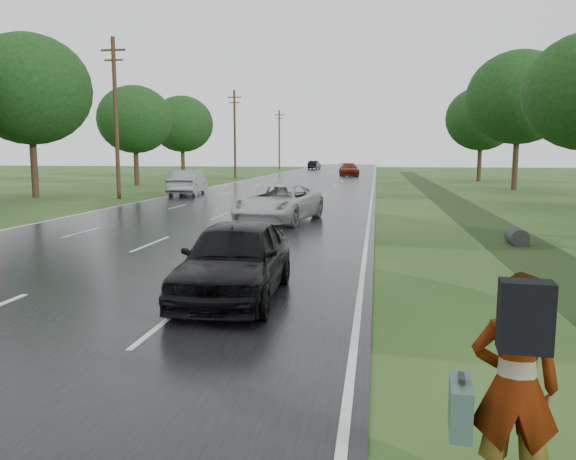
# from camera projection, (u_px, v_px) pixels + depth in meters

# --- Properties ---
(road) EXTENTS (14.00, 180.00, 0.04)m
(road) POSITION_uv_depth(u_px,v_px,m) (303.00, 183.00, 53.99)
(road) COLOR black
(road) RESTS_ON ground
(edge_stripe_east) EXTENTS (0.12, 180.00, 0.01)m
(edge_stripe_east) POSITION_uv_depth(u_px,v_px,m) (373.00, 183.00, 52.95)
(edge_stripe_east) COLOR silver
(edge_stripe_east) RESTS_ON road
(edge_stripe_west) EXTENTS (0.12, 180.00, 0.01)m
(edge_stripe_west) POSITION_uv_depth(u_px,v_px,m) (234.00, 182.00, 55.03)
(edge_stripe_west) COLOR silver
(edge_stripe_west) RESTS_ON road
(center_line) EXTENTS (0.12, 180.00, 0.01)m
(center_line) POSITION_uv_depth(u_px,v_px,m) (303.00, 183.00, 53.99)
(center_line) COLOR silver
(center_line) RESTS_ON road
(drainage_ditch) EXTENTS (2.20, 120.00, 0.56)m
(drainage_ditch) POSITION_uv_depth(u_px,v_px,m) (471.00, 214.00, 26.49)
(drainage_ditch) COLOR #203012
(drainage_ditch) RESTS_ON ground
(utility_pole_mid) EXTENTS (1.60, 0.26, 10.00)m
(utility_pole_mid) POSITION_uv_depth(u_px,v_px,m) (116.00, 116.00, 35.13)
(utility_pole_mid) COLOR #332515
(utility_pole_mid) RESTS_ON ground
(utility_pole_far) EXTENTS (1.60, 0.26, 10.00)m
(utility_pole_far) POSITION_uv_depth(u_px,v_px,m) (235.00, 133.00, 64.49)
(utility_pole_far) COLOR #332515
(utility_pole_far) RESTS_ON ground
(utility_pole_distant) EXTENTS (1.60, 0.26, 10.00)m
(utility_pole_distant) POSITION_uv_depth(u_px,v_px,m) (279.00, 139.00, 93.85)
(utility_pole_distant) COLOR #332515
(utility_pole_distant) RESTS_ON ground
(tree_east_d) EXTENTS (8.00, 8.00, 10.76)m
(tree_east_d) POSITION_uv_depth(u_px,v_px,m) (519.00, 98.00, 43.42)
(tree_east_d) COLOR #332515
(tree_east_d) RESTS_ON ground
(tree_east_f) EXTENTS (7.20, 7.20, 9.62)m
(tree_east_f) POSITION_uv_depth(u_px,v_px,m) (481.00, 119.00, 57.28)
(tree_east_f) COLOR #332515
(tree_east_f) RESTS_ON ground
(tree_west_c) EXTENTS (7.80, 7.80, 10.43)m
(tree_west_c) POSITION_uv_depth(u_px,v_px,m) (29.00, 90.00, 35.79)
(tree_west_c) COLOR #332515
(tree_west_c) RESTS_ON ground
(tree_west_d) EXTENTS (6.60, 6.60, 8.80)m
(tree_west_d) POSITION_uv_depth(u_px,v_px,m) (135.00, 120.00, 49.52)
(tree_west_d) COLOR #332515
(tree_west_d) RESTS_ON ground
(tree_west_f) EXTENTS (7.00, 7.00, 9.29)m
(tree_west_f) POSITION_uv_depth(u_px,v_px,m) (182.00, 124.00, 63.27)
(tree_west_f) COLOR #332515
(tree_west_f) RESTS_ON ground
(pedestrian) EXTENTS (0.90, 0.84, 1.96)m
(pedestrian) POSITION_uv_depth(u_px,v_px,m) (512.00, 384.00, 4.63)
(pedestrian) COLOR #A5998C
(pedestrian) RESTS_ON ground
(white_pickup) EXTENTS (3.50, 5.95, 1.55)m
(white_pickup) POSITION_uv_depth(u_px,v_px,m) (279.00, 203.00, 23.56)
(white_pickup) COLOR silver
(white_pickup) RESTS_ON road
(dark_sedan) EXTENTS (1.98, 4.64, 1.56)m
(dark_sedan) POSITION_uv_depth(u_px,v_px,m) (235.00, 259.00, 11.14)
(dark_sedan) COLOR black
(dark_sedan) RESTS_ON road
(silver_sedan) EXTENTS (2.42, 5.36, 1.71)m
(silver_sedan) POSITION_uv_depth(u_px,v_px,m) (188.00, 182.00, 38.52)
(silver_sedan) COLOR gray
(silver_sedan) RESTS_ON road
(far_car_red) EXTENTS (3.00, 5.74, 1.59)m
(far_car_red) POSITION_uv_depth(u_px,v_px,m) (349.00, 169.00, 70.95)
(far_car_red) COLOR maroon
(far_car_red) RESTS_ON road
(far_car_dark) EXTENTS (1.99, 4.63, 1.48)m
(far_car_dark) POSITION_uv_depth(u_px,v_px,m) (314.00, 165.00, 100.15)
(far_car_dark) COLOR black
(far_car_dark) RESTS_ON road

